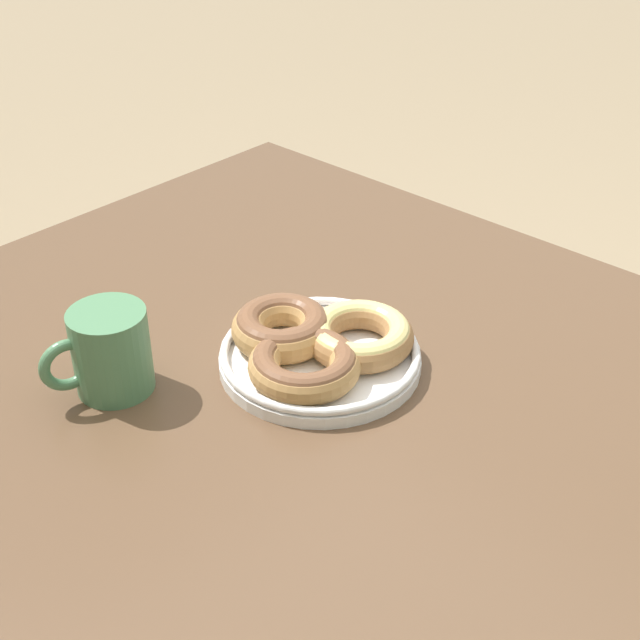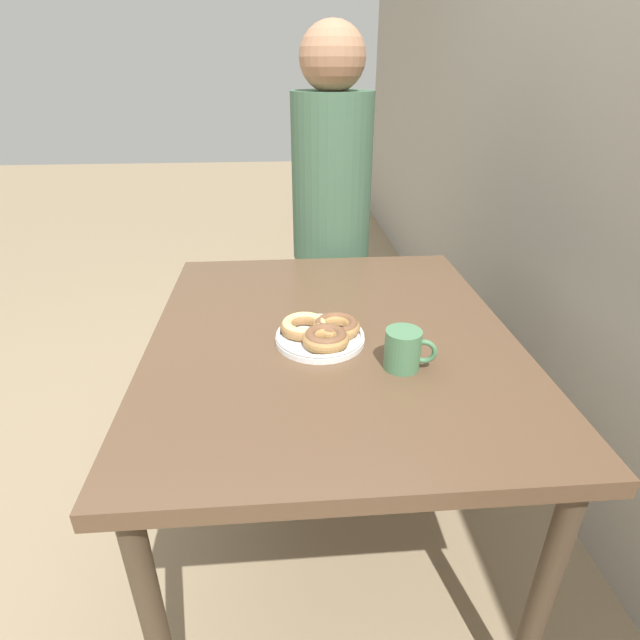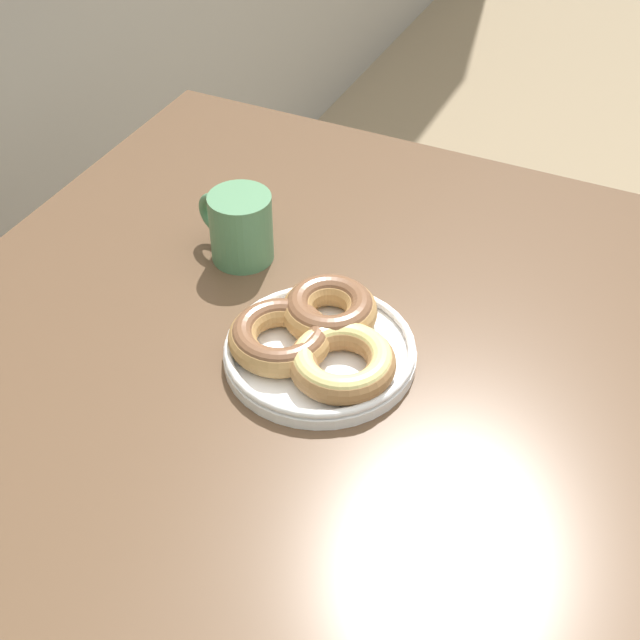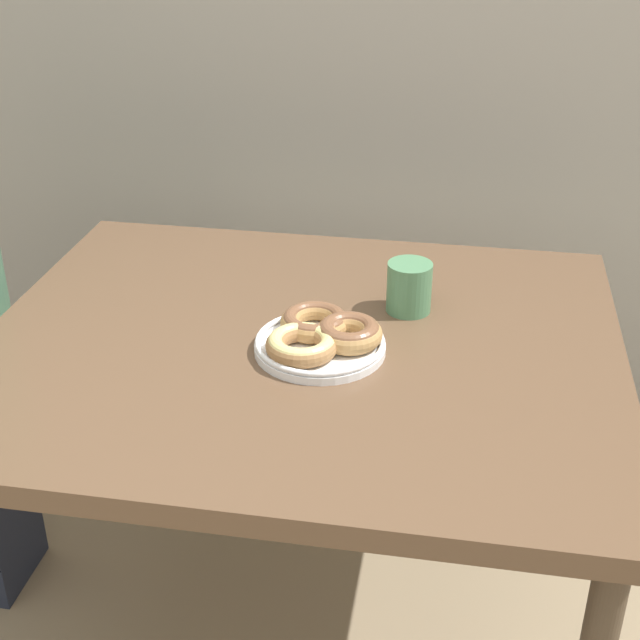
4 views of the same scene
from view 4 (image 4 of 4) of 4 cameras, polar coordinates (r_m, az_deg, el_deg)
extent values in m
cube|color=brown|center=(1.56, -1.29, -1.87)|extent=(1.11, 0.93, 0.04)
cylinder|color=#473828|center=(2.21, -11.84, -3.92)|extent=(0.05, 0.05, 0.71)
cylinder|color=#473828|center=(2.09, 14.57, -6.38)|extent=(0.05, 0.05, 0.71)
cylinder|color=white|center=(1.51, 0.00, -1.77)|extent=(0.22, 0.22, 0.01)
torus|color=white|center=(1.51, 0.00, -1.37)|extent=(0.22, 0.22, 0.01)
torus|color=#B2844C|center=(1.50, 1.86, -0.88)|extent=(0.13, 0.13, 0.04)
torus|color=brown|center=(1.50, 1.87, -0.66)|extent=(0.12, 0.12, 0.03)
torus|color=#B2844C|center=(1.54, -0.34, -0.17)|extent=(0.13, 0.13, 0.03)
torus|color=brown|center=(1.54, -0.34, 0.03)|extent=(0.12, 0.12, 0.03)
torus|color=#9E7042|center=(1.47, -1.18, -1.63)|extent=(0.16, 0.16, 0.03)
torus|color=#E0D17F|center=(1.47, -1.18, -1.43)|extent=(0.15, 0.15, 0.03)
cylinder|color=#4C7F56|center=(1.63, 5.73, 2.10)|extent=(0.08, 0.08, 0.09)
cylinder|color=#382114|center=(1.62, 5.80, 3.41)|extent=(0.07, 0.07, 0.00)
torus|color=#4C7F56|center=(1.67, 6.29, 2.74)|extent=(0.03, 0.06, 0.06)
camera|label=1|loc=(2.04, -13.21, 22.41)|focal=50.00mm
camera|label=2|loc=(1.49, 47.09, 14.26)|focal=28.00mm
camera|label=3|loc=(1.33, -35.86, 21.41)|focal=50.00mm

